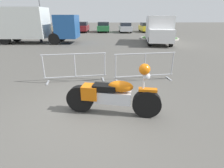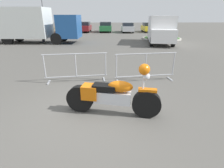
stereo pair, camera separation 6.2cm
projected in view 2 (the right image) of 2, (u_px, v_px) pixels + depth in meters
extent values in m
plane|color=#54514C|center=(89.00, 115.00, 4.42)|extent=(120.00, 120.00, 0.00)
cylinder|color=black|center=(146.00, 104.00, 4.22)|extent=(0.72, 0.33, 0.69)
cylinder|color=black|center=(80.00, 99.00, 4.49)|extent=(0.72, 0.33, 0.69)
cube|color=silver|center=(112.00, 97.00, 4.32)|extent=(0.94, 0.43, 0.30)
ellipsoid|color=orange|center=(120.00, 86.00, 4.17)|extent=(0.65, 0.40, 0.28)
cube|color=black|center=(105.00, 87.00, 4.25)|extent=(0.61, 0.41, 0.13)
cube|color=orange|center=(90.00, 92.00, 4.37)|extent=(0.45, 0.42, 0.35)
cube|color=orange|center=(148.00, 90.00, 4.08)|extent=(0.45, 0.23, 0.06)
cylinder|color=silver|center=(143.00, 84.00, 4.05)|extent=(0.05, 0.05, 0.49)
sphere|color=silver|center=(146.00, 76.00, 3.97)|extent=(0.17, 0.17, 0.17)
sphere|color=orange|center=(144.00, 69.00, 3.92)|extent=(0.26, 0.26, 0.26)
cylinder|color=#9EA0A5|center=(75.00, 54.00, 6.27)|extent=(2.30, 0.34, 0.04)
cylinder|color=#9EA0A5|center=(77.00, 76.00, 6.59)|extent=(2.30, 0.34, 0.04)
cylinder|color=#9EA0A5|center=(44.00, 67.00, 6.27)|extent=(0.05, 0.05, 0.85)
cylinder|color=#9EA0A5|center=(76.00, 65.00, 6.43)|extent=(0.05, 0.05, 0.85)
cylinder|color=#9EA0A5|center=(106.00, 64.00, 6.59)|extent=(0.05, 0.05, 0.85)
cube|color=#9EA0A5|center=(49.00, 82.00, 6.51)|extent=(0.12, 0.44, 0.03)
cube|color=#9EA0A5|center=(104.00, 79.00, 6.80)|extent=(0.12, 0.44, 0.03)
cylinder|color=#9EA0A5|center=(146.00, 54.00, 6.33)|extent=(2.30, 0.34, 0.04)
cylinder|color=#9EA0A5|center=(145.00, 76.00, 6.64)|extent=(2.30, 0.34, 0.04)
cylinder|color=#9EA0A5|center=(116.00, 66.00, 6.32)|extent=(0.05, 0.05, 0.85)
cylinder|color=#9EA0A5|center=(146.00, 65.00, 6.48)|extent=(0.05, 0.05, 0.85)
cylinder|color=#9EA0A5|center=(174.00, 64.00, 6.64)|extent=(0.05, 0.05, 0.85)
cube|color=#9EA0A5|center=(118.00, 82.00, 6.56)|extent=(0.12, 0.44, 0.03)
cube|color=#9EA0A5|center=(170.00, 79.00, 6.85)|extent=(0.12, 0.44, 0.03)
cube|color=silver|center=(20.00, 23.00, 15.29)|extent=(5.10, 2.53, 2.50)
cube|color=#1E4C8C|center=(69.00, 26.00, 15.30)|extent=(1.90, 2.27, 1.90)
cylinder|color=black|center=(63.00, 36.00, 16.57)|extent=(0.97, 0.33, 0.96)
cylinder|color=black|center=(56.00, 39.00, 14.77)|extent=(0.97, 0.33, 0.96)
cylinder|color=black|center=(19.00, 36.00, 16.67)|extent=(0.97, 0.33, 0.96)
cylinder|color=black|center=(7.00, 39.00, 14.87)|extent=(0.97, 0.33, 0.96)
cube|color=white|center=(161.00, 28.00, 15.45)|extent=(2.66, 4.38, 2.00)
cube|color=white|center=(164.00, 36.00, 13.33)|extent=(2.02, 1.21, 1.00)
cylinder|color=black|center=(173.00, 42.00, 13.76)|extent=(0.36, 0.75, 0.72)
cylinder|color=black|center=(151.00, 42.00, 13.98)|extent=(0.36, 0.75, 0.72)
cylinder|color=black|center=(167.00, 37.00, 16.79)|extent=(0.36, 0.75, 0.72)
cylinder|color=black|center=(149.00, 37.00, 17.02)|extent=(0.36, 0.75, 0.72)
cube|color=#B21E19|center=(41.00, 28.00, 25.83)|extent=(1.87, 4.47, 0.72)
cube|color=#1E232B|center=(40.00, 23.00, 25.46)|extent=(1.70, 2.30, 0.52)
cylinder|color=black|center=(40.00, 29.00, 27.26)|extent=(0.24, 0.67, 0.66)
cylinder|color=black|center=(50.00, 29.00, 27.28)|extent=(0.24, 0.67, 0.66)
cylinder|color=black|center=(33.00, 31.00, 24.61)|extent=(0.24, 0.67, 0.66)
cylinder|color=black|center=(43.00, 31.00, 24.63)|extent=(0.24, 0.67, 0.66)
cube|color=tan|center=(63.00, 28.00, 26.05)|extent=(1.70, 4.07, 0.66)
cube|color=#1E232B|center=(63.00, 24.00, 25.71)|extent=(1.54, 2.09, 0.47)
cylinder|color=black|center=(61.00, 29.00, 27.35)|extent=(0.21, 0.60, 0.60)
cylinder|color=black|center=(70.00, 29.00, 27.36)|extent=(0.21, 0.60, 0.60)
cylinder|color=black|center=(56.00, 31.00, 24.94)|extent=(0.21, 0.60, 0.60)
cylinder|color=black|center=(66.00, 31.00, 24.95)|extent=(0.21, 0.60, 0.60)
cube|color=maroon|center=(84.00, 28.00, 25.99)|extent=(1.80, 4.31, 0.70)
cube|color=#1E232B|center=(84.00, 24.00, 25.63)|extent=(1.63, 2.21, 0.50)
cylinder|color=black|center=(81.00, 29.00, 27.37)|extent=(0.23, 0.64, 0.64)
cylinder|color=black|center=(90.00, 29.00, 27.38)|extent=(0.23, 0.64, 0.64)
cylinder|color=black|center=(78.00, 31.00, 24.82)|extent=(0.23, 0.64, 0.64)
cylinder|color=black|center=(88.00, 31.00, 24.83)|extent=(0.23, 0.64, 0.64)
cube|color=#236B38|center=(106.00, 28.00, 26.11)|extent=(1.77, 4.23, 0.68)
cube|color=#1E232B|center=(106.00, 24.00, 25.75)|extent=(1.60, 2.17, 0.49)
cylinder|color=black|center=(101.00, 29.00, 27.46)|extent=(0.22, 0.63, 0.63)
cylinder|color=black|center=(111.00, 29.00, 27.47)|extent=(0.22, 0.63, 0.63)
cylinder|color=black|center=(101.00, 30.00, 24.95)|extent=(0.22, 0.63, 0.63)
cylinder|color=black|center=(111.00, 30.00, 24.97)|extent=(0.22, 0.63, 0.63)
cube|color=#B7BABF|center=(127.00, 28.00, 25.54)|extent=(1.67, 3.99, 0.65)
cube|color=#1E232B|center=(128.00, 24.00, 25.21)|extent=(1.51, 2.05, 0.46)
cylinder|color=black|center=(122.00, 30.00, 26.81)|extent=(0.21, 0.59, 0.59)
cylinder|color=black|center=(131.00, 30.00, 26.82)|extent=(0.21, 0.59, 0.59)
cylinder|color=black|center=(123.00, 31.00, 24.45)|extent=(0.21, 0.59, 0.59)
cylinder|color=black|center=(133.00, 31.00, 24.46)|extent=(0.21, 0.59, 0.59)
cube|color=yellow|center=(148.00, 28.00, 26.06)|extent=(1.66, 3.98, 0.64)
cube|color=#1E232B|center=(149.00, 24.00, 25.73)|extent=(1.51, 2.04, 0.46)
cylinder|color=black|center=(142.00, 29.00, 27.33)|extent=(0.21, 0.59, 0.59)
cylinder|color=black|center=(151.00, 29.00, 27.34)|extent=(0.21, 0.59, 0.59)
cylinder|color=black|center=(145.00, 31.00, 24.97)|extent=(0.21, 0.59, 0.59)
cylinder|color=black|center=(155.00, 31.00, 24.99)|extent=(0.21, 0.59, 0.59)
cylinder|color=#262838|center=(43.00, 37.00, 16.51)|extent=(0.33, 0.33, 0.85)
cylinder|color=maroon|center=(42.00, 29.00, 16.24)|extent=(0.47, 0.47, 0.62)
sphere|color=tan|center=(41.00, 24.00, 16.09)|extent=(0.22, 0.22, 0.22)
cylinder|color=#ADA89E|center=(162.00, 38.00, 18.41)|extent=(3.96, 3.96, 0.14)
cylinder|color=#38662D|center=(162.00, 38.00, 18.38)|extent=(3.64, 3.64, 0.02)
sphere|color=#33702D|center=(163.00, 33.00, 18.79)|extent=(1.07, 1.07, 1.07)
sphere|color=#1E511E|center=(161.00, 34.00, 17.69)|extent=(1.12, 1.12, 1.12)
sphere|color=#3D7A38|center=(158.00, 33.00, 18.12)|extent=(1.18, 1.18, 1.18)
cylinder|color=#595B60|center=(43.00, 12.00, 22.76)|extent=(0.12, 0.12, 5.50)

